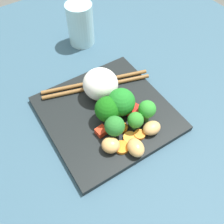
{
  "coord_description": "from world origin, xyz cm",
  "views": [
    {
      "loc": [
        17.55,
        27.13,
        44.0
      ],
      "look_at": [
        0.05,
        1.95,
        3.35
      ],
      "focal_mm": 40.44,
      "sensor_mm": 36.0,
      "label": 1
    }
  ],
  "objects": [
    {
      "name": "broccoli_floret_2",
      "position": [
        1.0,
        1.79,
        4.76
      ],
      "size": [
        5.19,
        5.19,
        6.17
      ],
      "color": "#64A952",
      "rests_on": "square_plate"
    },
    {
      "name": "carrot_slice_1",
      "position": [
        -0.22,
        5.15,
        1.61
      ],
      "size": [
        2.7,
        2.7,
        0.52
      ],
      "primitive_type": "cylinder",
      "rotation": [
        0.0,
        0.0,
        0.04
      ],
      "color": "orange",
      "rests_on": "square_plate"
    },
    {
      "name": "pepper_chunk_1",
      "position": [
        3.92,
        3.79,
        2.01
      ],
      "size": [
        2.25,
        2.04,
        1.31
      ],
      "primitive_type": "cube",
      "rotation": [
        0.0,
        0.0,
        3.24
      ],
      "color": "red",
      "rests_on": "square_plate"
    },
    {
      "name": "square_plate",
      "position": [
        0.0,
        0.0,
        0.68
      ],
      "size": [
        26.45,
        26.45,
        1.35
      ],
      "primitive_type": "cube",
      "rotation": [
        0.0,
        0.0,
        -0.04
      ],
      "color": "black",
      "rests_on": "ground_plane"
    },
    {
      "name": "broccoli_floret_3",
      "position": [
        2.07,
        5.75,
        4.57
      ],
      "size": [
        3.93,
        3.93,
        5.34
      ],
      "color": "#5C9B44",
      "rests_on": "square_plate"
    },
    {
      "name": "broccoli_floret_1",
      "position": [
        -5.44,
        6.19,
        4.58
      ],
      "size": [
        3.55,
        3.55,
        5.21
      ],
      "color": "#569842",
      "rests_on": "square_plate"
    },
    {
      "name": "pepper_chunk_0",
      "position": [
        -4.31,
        4.24,
        2.49
      ],
      "size": [
        3.34,
        3.63,
        2.29
      ],
      "primitive_type": "cube",
      "rotation": [
        0.0,
        0.0,
        5.02
      ],
      "color": "red",
      "rests_on": "square_plate"
    },
    {
      "name": "broccoli_floret_0",
      "position": [
        -2.18,
        6.7,
        4.16
      ],
      "size": [
        3.21,
        3.21,
        4.55
      ],
      "color": "#529F48",
      "rests_on": "square_plate"
    },
    {
      "name": "chopstick_pair",
      "position": [
        -2.2,
        -7.64,
        1.79
      ],
      "size": [
        24.31,
        10.31,
        0.88
      ],
      "rotation": [
        0.0,
        0.0,
        5.96
      ],
      "color": "brown",
      "rests_on": "square_plate"
    },
    {
      "name": "carrot_slice_2",
      "position": [
        -1.92,
        8.67,
        1.73
      ],
      "size": [
        2.43,
        2.43,
        0.76
      ],
      "primitive_type": "cylinder",
      "rotation": [
        0.0,
        0.0,
        6.2
      ],
      "color": "orange",
      "rests_on": "square_plate"
    },
    {
      "name": "chicken_piece_1",
      "position": [
        -4.46,
        9.15,
        2.54
      ],
      "size": [
        3.98,
        3.25,
        2.38
      ],
      "primitive_type": "ellipsoid",
      "rotation": [
        0.0,
        0.0,
        3.05
      ],
      "color": "tan",
      "rests_on": "square_plate"
    },
    {
      "name": "carrot_slice_3",
      "position": [
        2.62,
        8.92,
        1.71
      ],
      "size": [
        3.83,
        3.83,
        0.73
      ],
      "primitive_type": "cylinder",
      "rotation": [
        0.0,
        0.0,
        0.96
      ],
      "color": "orange",
      "rests_on": "square_plate"
    },
    {
      "name": "drinking_glass",
      "position": [
        -8.59,
        -24.87,
        5.47
      ],
      "size": [
        6.79,
        6.79,
        10.95
      ],
      "primitive_type": "cylinder",
      "color": "#ACDDE7",
      "rests_on": "ground_plane"
    },
    {
      "name": "broccoli_floret_4",
      "position": [
        -2.09,
        2.09,
        5.09
      ],
      "size": [
        5.64,
        5.64,
        6.73
      ],
      "color": "#5C9F3B",
      "rests_on": "square_plate"
    },
    {
      "name": "carrot_slice_0",
      "position": [
        0.12,
        8.1,
        1.63
      ],
      "size": [
        3.29,
        3.29,
        0.55
      ],
      "primitive_type": "cylinder",
      "rotation": [
        0.0,
        0.0,
        4.49
      ],
      "color": "#FA9D34",
      "rests_on": "square_plate"
    },
    {
      "name": "chicken_piece_3",
      "position": [
        4.4,
        7.77,
        2.69
      ],
      "size": [
        4.77,
        4.76,
        2.68
      ],
      "primitive_type": "ellipsoid",
      "rotation": [
        0.0,
        0.0,
        5.51
      ],
      "color": "tan",
      "rests_on": "square_plate"
    },
    {
      "name": "chicken_piece_0",
      "position": [
        0.86,
        10.83,
        2.65
      ],
      "size": [
        3.74,
        4.41,
        2.59
      ],
      "primitive_type": "ellipsoid",
      "rotation": [
        0.0,
        0.0,
        4.53
      ],
      "color": "tan",
      "rests_on": "square_plate"
    },
    {
      "name": "ground_plane",
      "position": [
        0.0,
        0.0,
        -1.0
      ],
      "size": [
        110.0,
        110.0,
        2.0
      ],
      "primitive_type": "cube",
      "color": "#315165"
    },
    {
      "name": "rice_mound",
      "position": [
        -1.6,
        -4.75,
        4.68
      ],
      "size": [
        10.08,
        10.14,
        6.67
      ],
      "primitive_type": "ellipsoid",
      "rotation": [
        0.0,
        0.0,
        3.61
      ],
      "color": "white",
      "rests_on": "square_plate"
    }
  ]
}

